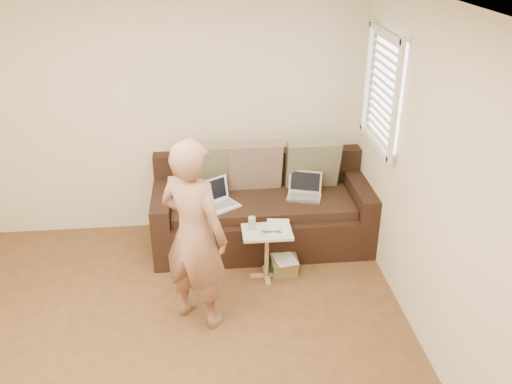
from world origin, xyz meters
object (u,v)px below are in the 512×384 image
at_px(drinking_glass, 252,223).
at_px(person, 194,235).
at_px(laptop_silver, 304,198).
at_px(laptop_white, 220,207).
at_px(side_table, 267,254).
at_px(sofa, 262,206).
at_px(striped_box, 284,265).

bearing_deg(drinking_glass, person, -131.13).
xyz_separation_m(laptop_silver, laptop_white, (-0.86, -0.11, 0.00)).
xyz_separation_m(side_table, drinking_glass, (-0.13, 0.05, 0.31)).
bearing_deg(laptop_silver, sofa, -169.01).
relative_size(sofa, striped_box, 8.77).
height_order(sofa, laptop_silver, sofa).
distance_m(person, side_table, 1.02).
bearing_deg(person, laptop_white, -67.84).
height_order(sofa, laptop_white, sofa).
distance_m(person, drinking_glass, 0.83).
bearing_deg(drinking_glass, striped_box, 0.69).
height_order(laptop_white, drinking_glass, laptop_white).
height_order(laptop_white, person, person).
xyz_separation_m(laptop_white, striped_box, (0.59, -0.42, -0.44)).
bearing_deg(laptop_silver, side_table, -110.71).
distance_m(laptop_silver, side_table, 0.78).
bearing_deg(laptop_white, sofa, -13.25).
xyz_separation_m(laptop_white, drinking_glass, (0.28, -0.42, 0.04)).
bearing_deg(side_table, laptop_white, 131.12).
xyz_separation_m(person, side_table, (0.65, 0.54, -0.57)).
bearing_deg(laptop_white, laptop_silver, -25.58).
distance_m(laptop_white, striped_box, 0.85).
height_order(sofa, person, person).
relative_size(sofa, laptop_silver, 6.48).
relative_size(laptop_silver, striped_box, 1.35).
height_order(person, striped_box, person).
distance_m(side_table, striped_box, 0.25).
xyz_separation_m(drinking_glass, striped_box, (0.31, 0.00, -0.48)).
relative_size(person, striped_box, 6.56).
distance_m(laptop_silver, striped_box, 0.74).
xyz_separation_m(laptop_white, side_table, (0.41, -0.47, -0.27)).
bearing_deg(striped_box, laptop_white, 144.50).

